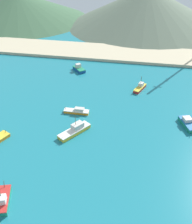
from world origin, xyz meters
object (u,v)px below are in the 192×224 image
object	(u,v)px
fishing_boat_2	(3,200)
fishing_boat_6	(188,123)
fishing_boat_3	(79,69)
fishing_boat_1	(140,88)
fishing_boat_7	(75,130)
fishing_boat_10	(77,111)

from	to	relation	value
fishing_boat_2	fishing_boat_6	size ratio (longest dim) A/B	0.94
fishing_boat_3	fishing_boat_2	bearing A→B (deg)	-89.96
fishing_boat_1	fishing_boat_7	distance (m)	35.15
fishing_boat_1	fishing_boat_6	distance (m)	25.88
fishing_boat_7	fishing_boat_10	size ratio (longest dim) A/B	1.26
fishing_boat_3	fishing_boat_7	xyz separation A→B (m)	(9.27, -42.67, 0.01)
fishing_boat_6	fishing_boat_7	distance (m)	34.70
fishing_boat_6	fishing_boat_7	world-z (taller)	fishing_boat_7
fishing_boat_3	fishing_boat_10	world-z (taller)	fishing_boat_3
fishing_boat_3	fishing_boat_10	xyz separation A→B (m)	(7.24, -32.22, -0.25)
fishing_boat_1	fishing_boat_10	bearing A→B (deg)	-134.45
fishing_boat_1	fishing_boat_7	world-z (taller)	fishing_boat_7
fishing_boat_10	fishing_boat_1	bearing A→B (deg)	45.55
fishing_boat_2	fishing_boat_7	distance (m)	29.02
fishing_boat_3	fishing_boat_1	bearing A→B (deg)	-24.49
fishing_boat_1	fishing_boat_6	bearing A→B (deg)	-52.69
fishing_boat_2	fishing_boat_6	world-z (taller)	fishing_boat_2
fishing_boat_6	fishing_boat_7	size ratio (longest dim) A/B	0.81
fishing_boat_2	fishing_boat_3	bearing A→B (deg)	90.04
fishing_boat_1	fishing_boat_10	size ratio (longest dim) A/B	0.94
fishing_boat_1	fishing_boat_7	xyz separation A→B (m)	(-17.58, -30.43, 0.10)
fishing_boat_3	fishing_boat_7	size ratio (longest dim) A/B	0.67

